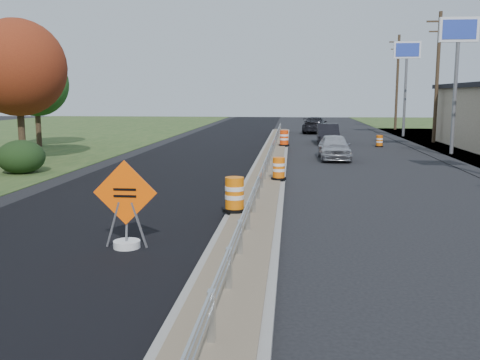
# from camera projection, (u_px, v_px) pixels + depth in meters

# --- Properties ---
(ground) EXTENTS (140.00, 140.00, 0.00)m
(ground) POSITION_uv_depth(u_px,v_px,m) (258.00, 206.00, 17.03)
(ground) COLOR black
(ground) RESTS_ON ground
(milled_overlay) EXTENTS (7.20, 120.00, 0.01)m
(milled_overlay) POSITION_uv_depth(u_px,v_px,m) (185.00, 164.00, 27.27)
(milled_overlay) COLOR black
(milled_overlay) RESTS_ON ground
(median) EXTENTS (1.60, 55.00, 0.23)m
(median) POSITION_uv_depth(u_px,v_px,m) (269.00, 168.00, 24.87)
(median) COLOR gray
(median) RESTS_ON ground
(guardrail) EXTENTS (0.10, 46.15, 0.72)m
(guardrail) POSITION_uv_depth(u_px,v_px,m) (270.00, 153.00, 25.76)
(guardrail) COLOR silver
(guardrail) RESTS_ON median
(pylon_sign_mid) EXTENTS (2.20, 0.30, 7.90)m
(pylon_sign_mid) POSITION_uv_depth(u_px,v_px,m) (458.00, 43.00, 30.74)
(pylon_sign_mid) COLOR slate
(pylon_sign_mid) RESTS_ON ground
(pylon_sign_north) EXTENTS (2.20, 0.30, 7.90)m
(pylon_sign_north) POSITION_uv_depth(u_px,v_px,m) (407.00, 59.00, 44.50)
(pylon_sign_north) COLOR slate
(pylon_sign_north) RESTS_ON ground
(utility_pole_nmid) EXTENTS (1.90, 0.26, 9.40)m
(utility_pole_nmid) POSITION_uv_depth(u_px,v_px,m) (437.00, 75.00, 38.75)
(utility_pole_nmid) COLOR #473523
(utility_pole_nmid) RESTS_ON ground
(utility_pole_north) EXTENTS (1.90, 0.26, 9.40)m
(utility_pole_north) POSITION_uv_depth(u_px,v_px,m) (397.00, 81.00, 53.50)
(utility_pole_north) COLOR #473523
(utility_pole_north) RESTS_ON ground
(hedge_north) EXTENTS (2.09, 2.09, 1.52)m
(hedge_north) POSITION_uv_depth(u_px,v_px,m) (21.00, 157.00, 23.85)
(hedge_north) COLOR black
(hedge_north) RESTS_ON ground
(tree_near_red) EXTENTS (4.95, 4.95, 7.35)m
(tree_near_red) POSITION_uv_depth(u_px,v_px,m) (18.00, 68.00, 27.33)
(tree_near_red) COLOR #473523
(tree_near_red) RESTS_ON ground
(tree_near_back) EXTENTS (4.29, 4.29, 6.37)m
(tree_near_back) POSITION_uv_depth(u_px,v_px,m) (36.00, 84.00, 35.58)
(tree_near_back) COLOR #473523
(tree_near_back) RESTS_ON ground
(caution_sign) EXTENTS (1.48, 0.62, 2.04)m
(caution_sign) POSITION_uv_depth(u_px,v_px,m) (126.00, 226.00, 12.21)
(caution_sign) COLOR white
(caution_sign) RESTS_ON ground
(barrel_median_near) EXTENTS (0.67, 0.67, 0.98)m
(barrel_median_near) POSITION_uv_depth(u_px,v_px,m) (235.00, 195.00, 15.05)
(barrel_median_near) COLOR black
(barrel_median_near) RESTS_ON median
(barrel_median_mid) EXTENTS (0.59, 0.59, 0.86)m
(barrel_median_mid) POSITION_uv_depth(u_px,v_px,m) (279.00, 169.00, 20.79)
(barrel_median_mid) COLOR black
(barrel_median_mid) RESTS_ON median
(barrel_median_far) EXTENTS (0.69, 0.69, 1.01)m
(barrel_median_far) POSITION_uv_depth(u_px,v_px,m) (284.00, 138.00, 34.66)
(barrel_median_far) COLOR black
(barrel_median_far) RESTS_ON median
(barrel_shoulder_mid) EXTENTS (0.54, 0.54, 0.79)m
(barrel_shoulder_mid) POSITION_uv_depth(u_px,v_px,m) (379.00, 141.00, 36.39)
(barrel_shoulder_mid) COLOR black
(barrel_shoulder_mid) RESTS_ON ground
(car_silver) EXTENTS (1.68, 4.08, 1.39)m
(car_silver) POSITION_uv_depth(u_px,v_px,m) (334.00, 147.00, 29.14)
(car_silver) COLOR silver
(car_silver) RESTS_ON ground
(car_dark_mid) EXTENTS (1.58, 4.32, 1.42)m
(car_dark_mid) POSITION_uv_depth(u_px,v_px,m) (328.00, 134.00, 38.73)
(car_dark_mid) COLOR black
(car_dark_mid) RESTS_ON ground
(car_dark_far) EXTENTS (2.68, 5.37, 1.50)m
(car_dark_far) POSITION_uv_depth(u_px,v_px,m) (315.00, 125.00, 49.72)
(car_dark_far) COLOR black
(car_dark_far) RESTS_ON ground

